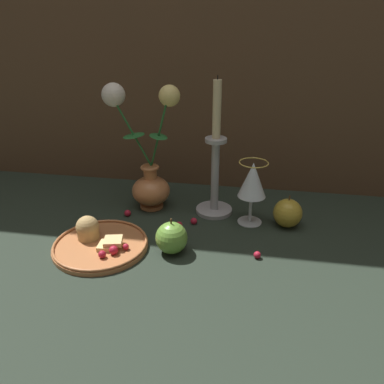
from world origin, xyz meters
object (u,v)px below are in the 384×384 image
at_px(wine_glass, 252,182).
at_px(candlestick, 215,171).
at_px(plate_with_pastries, 98,241).
at_px(apple_near_glass, 288,213).
at_px(vase, 147,164).
at_px(apple_beside_vase, 172,238).

distance_m(wine_glass, candlestick, 0.10).
bearing_deg(wine_glass, candlestick, 156.91).
height_order(plate_with_pastries, candlestick, candlestick).
bearing_deg(candlestick, plate_with_pastries, -138.33).
relative_size(plate_with_pastries, candlestick, 0.60).
height_order(plate_with_pastries, wine_glass, wine_glass).
height_order(candlestick, apple_near_glass, candlestick).
height_order(vase, candlestick, candlestick).
bearing_deg(plate_with_pastries, wine_glass, 27.19).
xyz_separation_m(vase, plate_with_pastries, (-0.06, -0.22, -0.11)).
relative_size(vase, wine_glass, 2.02).
xyz_separation_m(vase, candlestick, (0.18, -0.00, -0.01)).
distance_m(wine_glass, apple_beside_vase, 0.25).
bearing_deg(apple_near_glass, plate_with_pastries, -158.38).
distance_m(vase, wine_glass, 0.28).
xyz_separation_m(vase, apple_beside_vase, (0.11, -0.21, -0.09)).
bearing_deg(wine_glass, plate_with_pastries, -152.81).
height_order(vase, plate_with_pastries, vase).
distance_m(vase, apple_beside_vase, 0.25).
distance_m(plate_with_pastries, apple_beside_vase, 0.17).
bearing_deg(wine_glass, apple_beside_vase, -135.59).
bearing_deg(plate_with_pastries, apple_beside_vase, 3.00).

